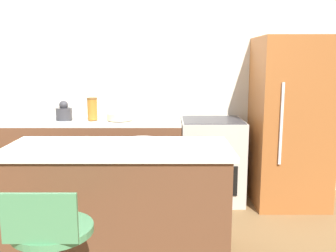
% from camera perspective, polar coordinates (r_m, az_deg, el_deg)
% --- Properties ---
extents(ground_plane, '(14.00, 14.00, 0.00)m').
position_cam_1_polar(ground_plane, '(3.96, -8.75, -12.63)').
color(ground_plane, brown).
extents(wall_back, '(8.00, 0.06, 2.60)m').
position_cam_1_polar(wall_back, '(4.30, -7.94, 7.03)').
color(wall_back, beige).
rests_on(wall_back, ground_plane).
extents(back_counter, '(2.05, 0.59, 0.89)m').
position_cam_1_polar(back_counter, '(4.17, -12.47, -5.16)').
color(back_counter, brown).
rests_on(back_counter, ground_plane).
extents(kitchen_island, '(1.69, 0.70, 0.89)m').
position_cam_1_polar(kitchen_island, '(2.95, -7.49, -11.38)').
color(kitchen_island, brown).
rests_on(kitchen_island, ground_plane).
extents(oven_range, '(0.66, 0.60, 0.89)m').
position_cam_1_polar(oven_range, '(4.10, 6.58, -5.21)').
color(oven_range, '#B7B2A8').
rests_on(oven_range, ground_plane).
extents(refrigerator, '(0.74, 0.74, 1.75)m').
position_cam_1_polar(refrigerator, '(4.12, 17.99, 0.57)').
color(refrigerator, '#995628').
rests_on(refrigerator, ground_plane).
extents(kettle, '(0.17, 0.17, 0.21)m').
position_cam_1_polar(kettle, '(4.08, -15.66, 2.02)').
color(kettle, '#333338').
rests_on(kettle, back_counter).
extents(mixing_bowl, '(0.27, 0.27, 0.07)m').
position_cam_1_polar(mixing_bowl, '(3.97, -7.44, 1.43)').
color(mixing_bowl, '#C1B28E').
rests_on(mixing_bowl, back_counter).
extents(canister_jar, '(0.11, 0.11, 0.24)m').
position_cam_1_polar(canister_jar, '(4.01, -11.54, 2.58)').
color(canister_jar, '#9E6623').
rests_on(canister_jar, back_counter).
extents(fruit_bowl, '(0.28, 0.28, 0.06)m').
position_cam_1_polar(fruit_bowl, '(2.73, -4.05, -2.74)').
color(fruit_bowl, white).
rests_on(fruit_bowl, kitchen_island).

